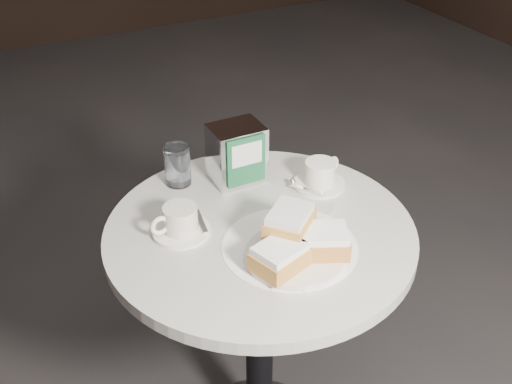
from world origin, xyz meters
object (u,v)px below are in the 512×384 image
at_px(beignet_plate, 297,245).
at_px(napkin_dispenser, 237,154).
at_px(coffee_cup_right, 320,175).
at_px(cafe_table, 260,294).
at_px(water_glass_left, 178,165).
at_px(water_glass_right, 234,165).
at_px(coffee_cup_left, 180,222).

bearing_deg(beignet_plate, napkin_dispenser, 85.58).
height_order(beignet_plate, coffee_cup_right, beignet_plate).
distance_m(cafe_table, water_glass_left, 0.37).
relative_size(beignet_plate, water_glass_right, 2.29).
distance_m(coffee_cup_left, napkin_dispenser, 0.26).
bearing_deg(coffee_cup_left, cafe_table, -26.90).
bearing_deg(coffee_cup_left, water_glass_right, 29.09).
distance_m(beignet_plate, coffee_cup_left, 0.27).
xyz_separation_m(beignet_plate, water_glass_right, (0.01, 0.33, 0.01)).
xyz_separation_m(beignet_plate, napkin_dispenser, (0.03, 0.34, 0.04)).
height_order(water_glass_right, napkin_dispenser, napkin_dispenser).
distance_m(coffee_cup_right, water_glass_right, 0.21).
bearing_deg(napkin_dispenser, coffee_cup_left, -145.31).
bearing_deg(cafe_table, beignet_plate, -82.65).
bearing_deg(coffee_cup_left, napkin_dispenser, 29.31).
bearing_deg(coffee_cup_right, napkin_dispenser, 125.11).
distance_m(coffee_cup_right, napkin_dispenser, 0.21).
relative_size(cafe_table, coffee_cup_right, 4.52).
relative_size(coffee_cup_right, water_glass_left, 1.59).
bearing_deg(water_glass_right, napkin_dispenser, 38.03).
relative_size(coffee_cup_left, water_glass_left, 1.39).
height_order(beignet_plate, napkin_dispenser, napkin_dispenser).
bearing_deg(cafe_table, coffee_cup_right, 23.42).
bearing_deg(water_glass_right, coffee_cup_right, -30.50).
relative_size(beignet_plate, coffee_cup_right, 1.42).
bearing_deg(water_glass_right, water_glass_left, 154.03).
xyz_separation_m(cafe_table, napkin_dispenser, (0.04, 0.21, 0.27)).
xyz_separation_m(coffee_cup_right, water_glass_right, (-0.18, 0.11, 0.02)).
distance_m(water_glass_left, napkin_dispenser, 0.15).
xyz_separation_m(beignet_plate, coffee_cup_right, (0.20, 0.22, -0.01)).
bearing_deg(coffee_cup_right, beignet_plate, -150.90).
bearing_deg(cafe_table, water_glass_left, 109.93).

